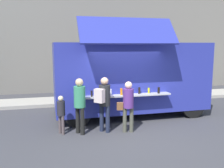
{
  "coord_description": "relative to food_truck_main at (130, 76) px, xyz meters",
  "views": [
    {
      "loc": [
        -2.41,
        -7.3,
        2.73
      ],
      "look_at": [
        -0.29,
        1.5,
        1.3
      ],
      "focal_mm": 40.03,
      "sensor_mm": 36.0,
      "label": 1
    }
  ],
  "objects": [
    {
      "name": "building_behind",
      "position": [
        -3.0,
        6.52,
        2.29
      ],
      "size": [
        32.0,
        2.4,
        7.65
      ],
      "primitive_type": "cube",
      "color": "slate",
      "rests_on": "ground"
    },
    {
      "name": "trash_bin",
      "position": [
        4.04,
        2.32,
        -1.07
      ],
      "size": [
        0.6,
        0.6,
        0.94
      ],
      "primitive_type": "cylinder",
      "color": "#306035",
      "rests_on": "ground"
    },
    {
      "name": "customer_mid_with_backpack",
      "position": [
        -1.4,
        -1.78,
        -0.47
      ],
      "size": [
        0.54,
        0.54,
        1.74
      ],
      "rotation": [
        0.0,
        0.0,
        0.77
      ],
      "color": "#1C233A",
      "rests_on": "ground"
    },
    {
      "name": "ground_plane",
      "position": [
        -0.52,
        -1.88,
        -1.54
      ],
      "size": [
        60.0,
        60.0,
        0.0
      ],
      "primitive_type": "plane",
      "color": "#38383D"
    },
    {
      "name": "customer_front_ordering",
      "position": [
        -0.68,
        -1.96,
        -0.58
      ],
      "size": [
        0.53,
        0.33,
        1.61
      ],
      "rotation": [
        0.0,
        0.0,
        1.37
      ],
      "color": "#4A4B3F",
      "rests_on": "ground"
    },
    {
      "name": "food_truck_main",
      "position": [
        0.0,
        0.0,
        0.0
      ],
      "size": [
        5.78,
        3.2,
        3.61
      ],
      "rotation": [
        0.0,
        0.0,
        0.02
      ],
      "color": "#29329A",
      "rests_on": "ground"
    },
    {
      "name": "curb_strip",
      "position": [
        -4.0,
        2.62,
        -1.46
      ],
      "size": [
        28.0,
        1.6,
        0.15
      ],
      "primitive_type": "cube",
      "color": "#9E998E",
      "rests_on": "ground"
    },
    {
      "name": "child_near_queue",
      "position": [
        -2.71,
        -1.63,
        -0.82
      ],
      "size": [
        0.24,
        0.24,
        1.2
      ],
      "rotation": [
        0.0,
        0.0,
        0.55
      ],
      "color": "#504345",
      "rests_on": "ground"
    },
    {
      "name": "customer_rear_waiting",
      "position": [
        -2.15,
        -1.76,
        -0.5
      ],
      "size": [
        0.35,
        0.35,
        1.73
      ],
      "rotation": [
        0.0,
        0.0,
        0.56
      ],
      "color": "black",
      "rests_on": "ground"
    }
  ]
}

